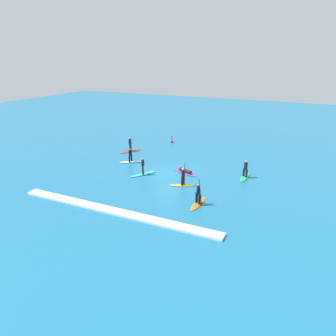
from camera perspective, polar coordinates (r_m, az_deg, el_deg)
name	(u,v)px	position (r m, az deg, el deg)	size (l,w,h in m)	color
ground_plane	(168,173)	(32.76, 0.00, -0.82)	(120.00, 120.00, 0.00)	#1E6B93
surfer_on_teal_board	(143,171)	(32.18, -4.52, -0.52)	(2.03, 2.94, 1.76)	#33C6CC
surfer_on_red_board	(130,148)	(40.17, -6.81, 3.64)	(1.90, 3.08, 1.84)	red
surfer_on_purple_board	(185,172)	(32.61, 3.07, -0.64)	(3.13, 1.78, 0.46)	purple
surfer_on_white_board	(131,159)	(35.98, -6.75, 1.69)	(2.47, 1.80, 2.38)	white
surfer_on_yellow_board	(183,181)	(29.39, 2.70, -2.28)	(2.44, 1.50, 2.20)	yellow
surfer_on_green_board	(245,173)	(32.22, 13.68, -0.88)	(0.70, 2.82, 1.78)	#23B266
surfer_on_orange_board	(198,199)	(25.91, 5.42, -5.61)	(0.78, 2.78, 2.29)	orange
marker_buoy	(172,141)	(44.08, 0.69, 4.81)	(0.40, 0.40, 1.07)	red
wave_crest	(114,211)	(25.04, -9.65, -7.66)	(17.41, 0.90, 0.18)	white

